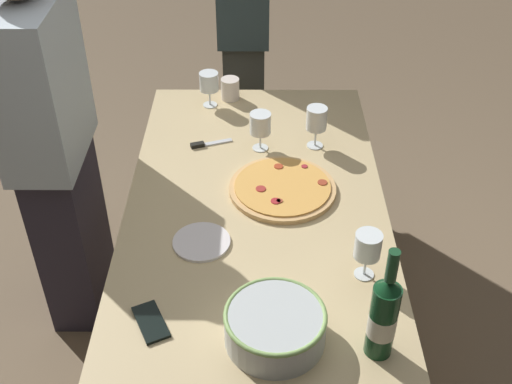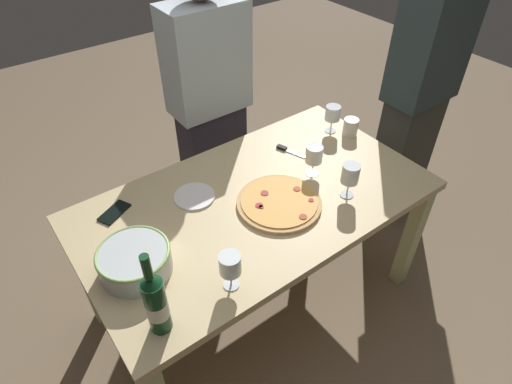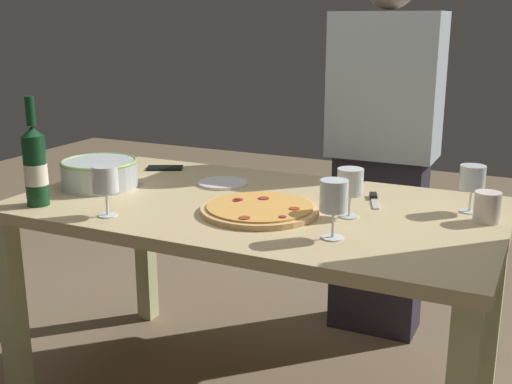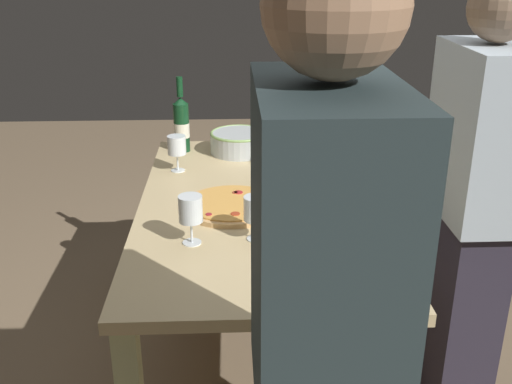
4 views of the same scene
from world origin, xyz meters
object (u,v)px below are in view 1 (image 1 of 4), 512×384
object	(u,v)px
cup_amber	(230,89)
person_host	(54,151)
wine_glass_far_right	(209,82)
pizza	(283,188)
wine_glass_far_left	(368,246)
dining_table	(256,221)
cell_phone	(151,322)
side_plate	(201,242)
serving_bowl	(275,325)
wine_glass_by_bottle	(260,124)
wine_glass_near_pizza	(316,120)
wine_bottle	(383,316)
person_guest_left	(244,28)
pizza_knife	(206,144)

from	to	relation	value
cup_amber	person_host	distance (m)	0.81
wine_glass_far_right	person_host	world-z (taller)	person_host
pizza	wine_glass_far_left	size ratio (longest dim) A/B	2.37
dining_table	wine_glass_far_left	size ratio (longest dim) A/B	9.97
pizza	cell_phone	bearing A→B (deg)	147.78
wine_glass_far_left	cell_phone	world-z (taller)	wine_glass_far_left
wine_glass_far_left	side_plate	world-z (taller)	wine_glass_far_left
wine_glass_far_right	dining_table	bearing A→B (deg)	-163.10
cup_amber	serving_bowl	bearing A→B (deg)	-172.73
cup_amber	person_host	size ratio (longest dim) A/B	0.06
pizza	wine_glass_by_bottle	xyz separation A→B (m)	(0.27, 0.08, 0.10)
pizza	wine_glass_near_pizza	xyz separation A→B (m)	(0.29, -0.13, 0.10)
wine_glass_far_left	cell_phone	size ratio (longest dim) A/B	1.11
cup_amber	pizza	bearing A→B (deg)	-162.48
dining_table	wine_glass_far_left	distance (m)	0.53
dining_table	person_host	size ratio (longest dim) A/B	1.00
wine_glass_far_right	side_plate	world-z (taller)	wine_glass_far_right
pizza	wine_glass_near_pizza	size ratio (longest dim) A/B	2.24
cup_amber	side_plate	world-z (taller)	cup_amber
dining_table	wine_glass_far_right	xyz separation A→B (m)	(0.66, 0.20, 0.20)
dining_table	side_plate	distance (m)	0.30
serving_bowl	wine_bottle	xyz separation A→B (m)	(-0.04, -0.27, 0.08)
wine_glass_far_left	person_guest_left	world-z (taller)	person_guest_left
dining_table	person_guest_left	distance (m)	1.24
wine_glass_near_pizza	pizza_knife	world-z (taller)	wine_glass_near_pizza
wine_bottle	pizza_knife	bearing A→B (deg)	27.98
dining_table	pizza	xyz separation A→B (m)	(0.06, -0.09, 0.10)
wine_glass_by_bottle	person_guest_left	world-z (taller)	person_guest_left
cell_phone	pizza_knife	xyz separation A→B (m)	(0.90, -0.09, 0.00)
side_plate	person_guest_left	world-z (taller)	person_guest_left
dining_table	pizza	distance (m)	0.15
wine_glass_by_bottle	wine_glass_near_pizza	bearing A→B (deg)	-84.96
wine_bottle	cup_amber	xyz separation A→B (m)	(1.37, 0.44, -0.09)
pizza	cell_phone	size ratio (longest dim) A/B	2.64
serving_bowl	wine_glass_far_left	xyz separation A→B (m)	(0.25, -0.28, 0.06)
dining_table	pizza_knife	xyz separation A→B (m)	(0.35, 0.20, 0.10)
wine_glass_near_pizza	cup_amber	world-z (taller)	wine_glass_near_pizza
wine_bottle	wine_glass_by_bottle	xyz separation A→B (m)	(0.97, 0.31, -0.02)
wine_glass_far_left	person_guest_left	bearing A→B (deg)	14.05
wine_glass_far_right	side_plate	xyz separation A→B (m)	(-0.88, -0.03, -0.11)
side_plate	serving_bowl	bearing A→B (deg)	-149.50
wine_bottle	wine_glass_far_right	distance (m)	1.41
cell_phone	wine_glass_far_left	bearing A→B (deg)	-8.57
pizza_knife	person_guest_left	size ratio (longest dim) A/B	0.10
pizza	pizza_knife	size ratio (longest dim) A/B	2.31
serving_bowl	wine_glass_by_bottle	bearing A→B (deg)	2.39
serving_bowl	side_plate	world-z (taller)	serving_bowl
cup_amber	wine_glass_far_right	bearing A→B (deg)	124.79
person_guest_left	wine_glass_by_bottle	bearing A→B (deg)	2.09
wine_glass_far_left	person_host	size ratio (longest dim) A/B	0.10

